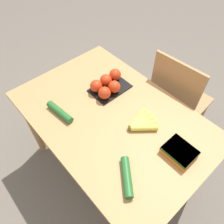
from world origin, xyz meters
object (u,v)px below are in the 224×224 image
tomato_pack (108,85)px  cucumber_far (127,177)px  banana_bunch (141,123)px  carrot_bag (180,151)px  chair (176,101)px  cucumber_near (60,112)px

tomato_pack → cucumber_far: size_ratio=1.39×
banana_bunch → tomato_pack: bearing=171.9°
carrot_bag → cucumber_far: 0.32m
chair → tomato_pack: size_ratio=3.50×
tomato_pack → cucumber_near: size_ratio=1.26×
cucumber_near → tomato_pack: bearing=84.9°
chair → cucumber_near: chair is taller
banana_bunch → tomato_pack: size_ratio=0.66×
chair → cucumber_far: chair is taller
chair → banana_bunch: size_ratio=5.29×
chair → carrot_bag: size_ratio=5.64×
carrot_bag → banana_bunch: bearing=-177.4°
cucumber_far → chair: bearing=107.5°
banana_bunch → tomato_pack: (-0.36, 0.05, 0.03)m
chair → banana_bunch: 0.62m
carrot_bag → cucumber_near: bearing=-153.8°
banana_bunch → cucumber_far: size_ratio=0.92×
cucumber_near → banana_bunch: bearing=38.7°
chair → cucumber_far: size_ratio=4.87×
banana_bunch → carrot_bag: bearing=2.6°
carrot_bag → chair: bearing=123.6°
banana_bunch → tomato_pack: tomato_pack is taller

